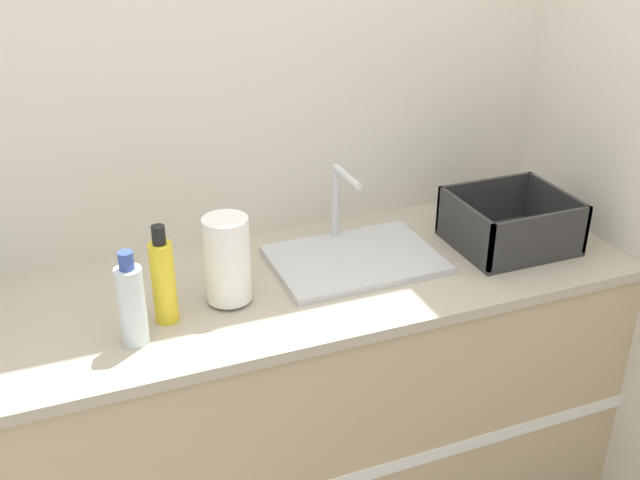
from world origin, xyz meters
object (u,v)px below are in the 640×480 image
Objects in this scene: sink at (354,255)px; paper_towel_roll at (227,260)px; bottle_clear at (132,303)px; dish_rack at (510,227)px; bottle_yellow at (163,280)px.

paper_towel_roll is (-0.39, -0.08, 0.10)m from sink.
dish_rack is at bearing 5.52° from bottle_clear.
bottle_yellow is (-0.55, -0.11, 0.09)m from sink.
sink is 1.93× the size of bottle_clear.
paper_towel_roll is 0.17m from bottle_yellow.
bottle_yellow is at bearing -168.77° from sink.
dish_rack is 1.27× the size of bottle_yellow.
bottle_clear is (-0.09, -0.07, -0.01)m from bottle_yellow.
sink is at bearing 11.23° from bottle_yellow.
bottle_yellow is at bearing 37.83° from bottle_clear.
sink is 0.41m from paper_towel_roll.
paper_towel_roll is at bearing 20.79° from bottle_clear.
bottle_clear is at bearing -164.51° from sink.
bottle_yellow is at bearing -170.12° from paper_towel_roll.
bottle_clear is (-1.11, -0.11, 0.05)m from dish_rack.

